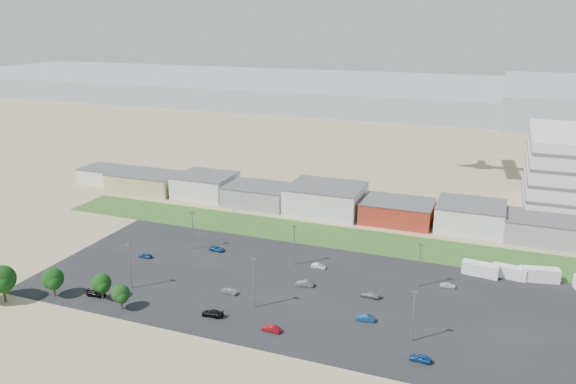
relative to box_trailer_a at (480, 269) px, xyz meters
The scene contains 30 objects.
ground 57.77m from the box_trailer_a, 134.55° to the right, with size 700.00×700.00×0.00m, color #947E5E.
parking_lot 41.36m from the box_trailer_a, 149.22° to the right, with size 120.00×50.00×0.01m, color black.
grass_strip 41.97m from the box_trailer_a, 165.01° to the left, with size 160.00×16.00×0.02m, color #31531F.
hills_backdrop 273.86m from the box_trailer_a, 90.11° to the left, with size 700.00×200.00×9.00m, color gray, non-canonical shape.
building_row 64.85m from the box_trailer_a, 152.57° to the left, with size 170.00×20.00×8.00m, color silver, non-canonical shape.
box_trailer_a is the anchor object (origin of this frame).
box_trailer_b 6.29m from the box_trailer_a, 10.10° to the left, with size 7.41×2.32×2.78m, color silver, non-canonical shape.
box_trailer_c 12.61m from the box_trailer_a, ahead, with size 8.29×2.59×3.11m, color silver, non-canonical shape.
tree_left 103.68m from the box_trailer_a, 151.93° to the right, with size 6.04×6.04×9.06m, color black, non-canonical shape.
tree_mid 94.06m from the box_trailer_a, 152.66° to the right, with size 4.83×4.83×7.25m, color black, non-canonical shape.
tree_right 83.71m from the box_trailer_a, 150.98° to the right, with size 4.38×4.38×6.57m, color black, non-canonical shape.
tree_near 79.30m from the box_trailer_a, 147.51° to the right, with size 4.01×4.01×6.01m, color black, non-canonical shape.
lightpole_front_l 78.53m from the box_trailer_a, 154.15° to the right, with size 1.20×0.50×10.21m, color slate, non-canonical shape.
lightpole_front_m 53.18m from the box_trailer_a, 142.50° to the right, with size 1.26×0.53×10.72m, color slate, non-canonical shape.
lightpole_front_r 35.00m from the box_trailer_a, 106.90° to the right, with size 1.17×0.49×9.93m, color slate, non-canonical shape.
lightpole_back_l 70.07m from the box_trailer_a, behind, with size 1.16×0.48×9.88m, color slate, non-canonical shape.
lightpole_back_m 43.10m from the box_trailer_a, 166.66° to the right, with size 1.17×0.49×9.95m, color slate, non-canonical shape.
lightpole_back_r 16.83m from the box_trailer_a, 138.79° to the right, with size 1.18×0.49×10.03m, color slate, non-canonical shape.
parked_car_1 35.42m from the box_trailer_a, 123.77° to the right, with size 1.29×3.70×1.22m, color navy.
parked_car_2 40.01m from the box_trailer_a, 101.06° to the right, with size 1.52×3.77×1.28m, color navy.
parked_car_3 61.81m from the box_trailer_a, 141.37° to the right, with size 1.82×4.49×1.30m, color black.
parked_car_4 57.37m from the box_trailer_a, 149.75° to the right, with size 1.24×3.56×1.17m, color #A5A5AA.
parked_car_5 79.79m from the box_trailer_a, 166.01° to the right, with size 1.33×3.31×1.13m, color navy.
parked_car_7 40.71m from the box_trailer_a, 151.20° to the right, with size 1.37×3.92×1.29m, color #595B5E.
parked_car_8 11.05m from the box_trailer_a, 124.36° to the right, with size 1.34×3.33×1.14m, color silver.
parked_car_9 63.66m from the box_trailer_a, behind, with size 1.85×4.02×1.12m, color navy.
parked_car_10 85.35m from the box_trailer_a, 152.05° to the right, with size 1.74×4.28×1.24m, color black.
parked_car_11 37.01m from the box_trailer_a, 164.69° to the right, with size 1.20×3.44×1.13m, color silver.
parked_car_12 28.83m from the box_trailer_a, 137.11° to the right, with size 1.67×4.12×1.19m, color #A5A5AA.
parked_car_13 53.05m from the box_trailer_a, 131.67° to the right, with size 1.28×3.67×1.21m, color maroon.
Camera 1 is at (41.71, -84.09, 56.24)m, focal length 35.00 mm.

